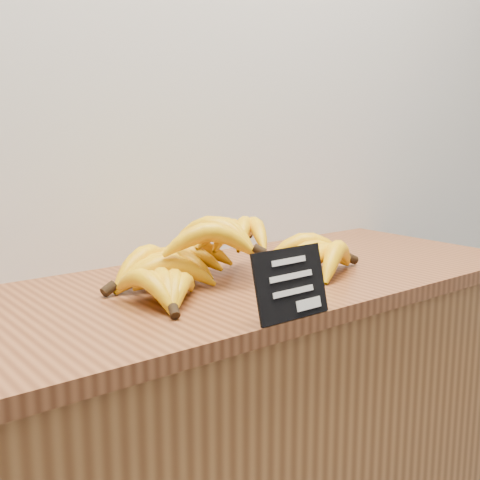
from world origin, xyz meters
name	(u,v)px	position (x,y,z in m)	size (l,w,h in m)	color
counter_top	(225,288)	(0.00, 2.75, 0.92)	(1.40, 0.54, 0.03)	brown
chalkboard_sign	(291,284)	(-0.06, 2.50, 0.99)	(0.14, 0.01, 0.11)	black
banana_pile	(218,257)	(-0.01, 2.75, 0.98)	(0.61, 0.39, 0.12)	#EFB809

